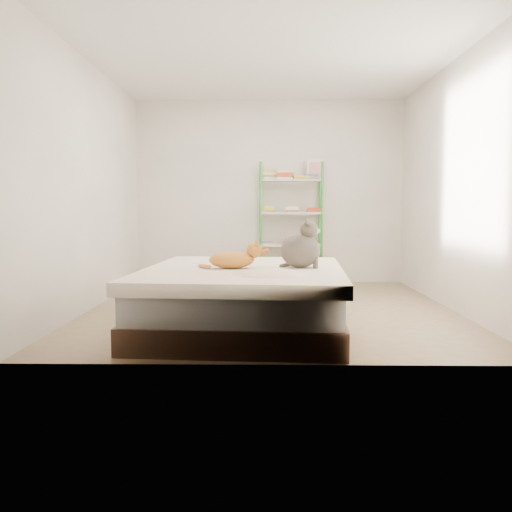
{
  "coord_description": "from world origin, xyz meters",
  "views": [
    {
      "loc": [
        -0.06,
        -5.71,
        1.06
      ],
      "look_at": [
        -0.14,
        -0.68,
        0.62
      ],
      "focal_mm": 38.0,
      "sensor_mm": 36.0,
      "label": 1
    }
  ],
  "objects_px": {
    "shelf_unit": "(291,222)",
    "cardboard_box": "(270,277)",
    "orange_cat": "(232,258)",
    "white_bin": "(200,272)",
    "grey_cat": "(300,244)",
    "bed": "(244,298)"
  },
  "relations": [
    {
      "from": "white_bin",
      "to": "orange_cat",
      "type": "bearing_deg",
      "value": -77.26
    },
    {
      "from": "orange_cat",
      "to": "shelf_unit",
      "type": "relative_size",
      "value": 0.27
    },
    {
      "from": "bed",
      "to": "grey_cat",
      "type": "xyz_separation_m",
      "value": [
        0.49,
        -0.0,
        0.48
      ]
    },
    {
      "from": "shelf_unit",
      "to": "cardboard_box",
      "type": "bearing_deg",
      "value": -119.14
    },
    {
      "from": "white_bin",
      "to": "shelf_unit",
      "type": "bearing_deg",
      "value": 13.57
    },
    {
      "from": "grey_cat",
      "to": "cardboard_box",
      "type": "relative_size",
      "value": 0.91
    },
    {
      "from": "grey_cat",
      "to": "white_bin",
      "type": "xyz_separation_m",
      "value": [
        -1.19,
        2.56,
        -0.55
      ]
    },
    {
      "from": "grey_cat",
      "to": "white_bin",
      "type": "distance_m",
      "value": 2.88
    },
    {
      "from": "orange_cat",
      "to": "white_bin",
      "type": "distance_m",
      "value": 2.73
    },
    {
      "from": "orange_cat",
      "to": "cardboard_box",
      "type": "bearing_deg",
      "value": 74.29
    },
    {
      "from": "orange_cat",
      "to": "grey_cat",
      "type": "distance_m",
      "value": 0.61
    },
    {
      "from": "bed",
      "to": "cardboard_box",
      "type": "height_order",
      "value": "bed"
    },
    {
      "from": "grey_cat",
      "to": "shelf_unit",
      "type": "bearing_deg",
      "value": 3.25
    },
    {
      "from": "bed",
      "to": "white_bin",
      "type": "relative_size",
      "value": 5.62
    },
    {
      "from": "grey_cat",
      "to": "cardboard_box",
      "type": "xyz_separation_m",
      "value": [
        -0.24,
        2.32,
        -0.59
      ]
    },
    {
      "from": "cardboard_box",
      "to": "white_bin",
      "type": "xyz_separation_m",
      "value": [
        -0.95,
        0.24,
        0.04
      ]
    },
    {
      "from": "shelf_unit",
      "to": "white_bin",
      "type": "bearing_deg",
      "value": -166.43
    },
    {
      "from": "orange_cat",
      "to": "grey_cat",
      "type": "bearing_deg",
      "value": -0.52
    },
    {
      "from": "orange_cat",
      "to": "shelf_unit",
      "type": "distance_m",
      "value": 3.01
    },
    {
      "from": "bed",
      "to": "grey_cat",
      "type": "bearing_deg",
      "value": 3.87
    },
    {
      "from": "orange_cat",
      "to": "grey_cat",
      "type": "relative_size",
      "value": 1.11
    },
    {
      "from": "orange_cat",
      "to": "cardboard_box",
      "type": "xyz_separation_m",
      "value": [
        0.35,
        2.39,
        -0.48
      ]
    }
  ]
}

